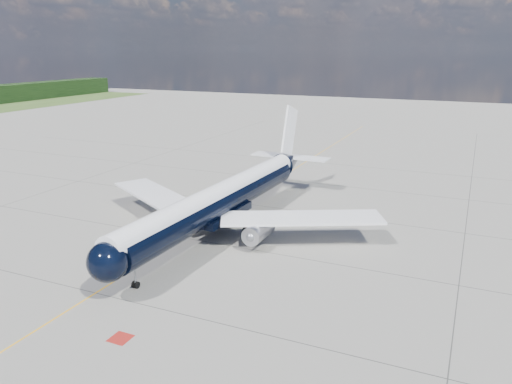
% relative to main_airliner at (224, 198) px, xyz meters
% --- Properties ---
extents(ground, '(320.00, 320.00, 0.00)m').
position_rel_main_airliner_xyz_m(ground, '(-3.26, 15.94, -4.12)').
color(ground, gray).
rests_on(ground, ground).
extents(taxiway_centerline, '(0.16, 160.00, 0.01)m').
position_rel_main_airliner_xyz_m(taxiway_centerline, '(-3.26, 10.94, -4.12)').
color(taxiway_centerline, '#FFAF0D').
rests_on(taxiway_centerline, ground).
extents(red_marking, '(1.60, 1.60, 0.01)m').
position_rel_main_airliner_xyz_m(red_marking, '(3.54, -24.06, -4.12)').
color(red_marking, maroon).
rests_on(red_marking, ground).
extents(main_airliner, '(37.77, 45.95, 13.28)m').
position_rel_main_airliner_xyz_m(main_airliner, '(0.00, 0.00, 0.00)').
color(main_airliner, black).
rests_on(main_airliner, ground).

